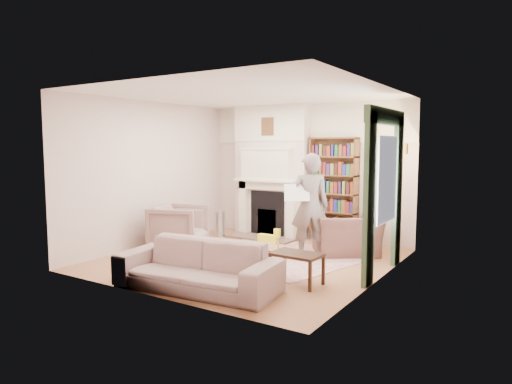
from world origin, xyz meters
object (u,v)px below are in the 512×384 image
Objects in this scene: paraffin_heater at (219,224)px; sofa at (197,266)px; man_reading at (310,206)px; armchair_left at (179,228)px; coffee_table at (297,269)px; bookcase at (333,184)px; rocking_horse at (268,241)px; armchair_reading at (347,234)px.

sofa is at bearing -57.62° from paraffin_heater.
paraffin_heater is at bearing -48.62° from man_reading.
man_reading is at bearing -91.85° from armchair_left.
paraffin_heater reaches higher than coffee_table.
bookcase is 1.97× the size of armchair_left.
rocking_horse is at bearing -17.38° from man_reading.
coffee_table is 1.27× the size of paraffin_heater.
bookcase is 1.96m from rocking_horse.
armchair_reading reaches higher than sofa.
paraffin_heater is at bearing 147.21° from coffee_table.
bookcase is at bearing 106.12° from coffee_table.
bookcase is 1.31m from armchair_reading.
rocking_horse is at bearing -90.92° from armchair_left.
armchair_left is 1.45m from paraffin_heater.
armchair_reading is 2.92m from paraffin_heater.
coffee_table is 1.25× the size of rocking_horse.
sofa reaches higher than coffee_table.
bookcase is 2.58m from paraffin_heater.
man_reading is at bearing 71.82° from sofa.
rocking_horse is at bearing -26.60° from paraffin_heater.
man_reading is 2.61× the size of coffee_table.
armchair_left is 1.68× the size of rocking_horse.
bookcase is at bearing 78.64° from sofa.
armchair_left is at bearing 131.28° from sofa.
armchair_reading reaches higher than rocking_horse.
paraffin_heater is 0.99× the size of rocking_horse.
rocking_horse is (1.74, -0.87, -0.03)m from paraffin_heater.
armchair_left is at bearing -8.98° from armchair_reading.
bookcase reaches higher than armchair_reading.
bookcase is at bearing 68.96° from rocking_horse.
bookcase is 3.16m from armchair_left.
paraffin_heater reaches higher than rocking_horse.
man_reading is at bearing -15.08° from paraffin_heater.
man_reading is (0.51, 2.42, 0.58)m from sofa.
paraffin_heater is at bearing -36.48° from armchair_reading.
armchair_reading is 1.22× the size of armchair_left.
bookcase reaches higher than armchair_left.
bookcase reaches higher than rocking_horse.
man_reading is at bearing 112.13° from coffee_table.
coffee_table is (0.68, -2.90, -0.95)m from bookcase.
sofa is 2.22m from rocking_horse.
sofa is at bearing -86.88° from rocking_horse.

